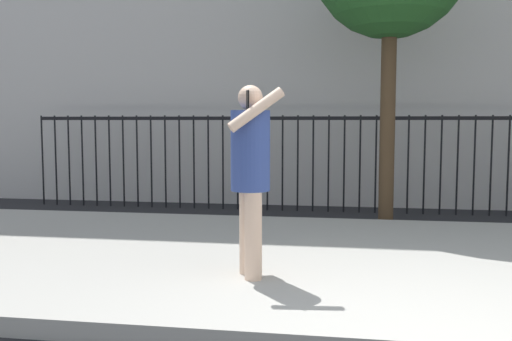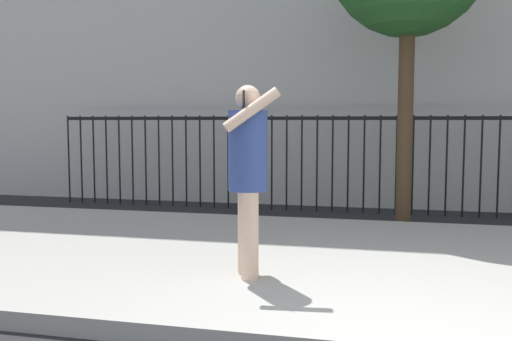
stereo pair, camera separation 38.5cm
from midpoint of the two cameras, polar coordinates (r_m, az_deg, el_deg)
name	(u,v)px [view 1 (the left image)]	position (r m, az deg, el deg)	size (l,w,h in m)	color
sidewalk	(405,265)	(5.86, 12.93, -9.29)	(28.00, 4.40, 0.15)	#9E9B93
iron_fence	(384,151)	(9.39, 11.62, 1.94)	(12.03, 0.04, 1.60)	black
pedestrian_on_phone	(250,166)	(4.91, -2.89, 0.41)	(0.55, 0.72, 1.66)	beige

